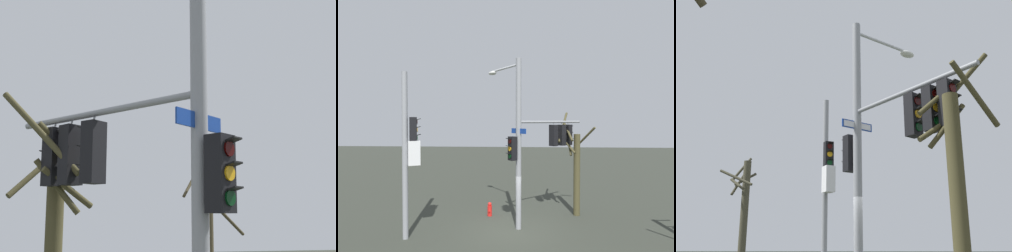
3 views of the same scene
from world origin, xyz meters
TOP-DOWN VIEW (x-y plane):
  - main_signal_pole_assembly at (-1.04, 1.08)m, footprint 3.17×5.13m
  - bare_tree_across_street at (2.20, 7.86)m, footprint 1.98×1.97m
  - bare_tree_corner at (-2.38, 3.42)m, footprint 1.81×2.07m

SIDE VIEW (x-z plane):
  - bare_tree_corner at x=-2.38m, z-range -0.23..5.35m
  - bare_tree_across_street at x=2.20m, z-range 0.18..5.03m
  - main_signal_pole_assembly at x=-1.04m, z-range 0.35..8.38m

